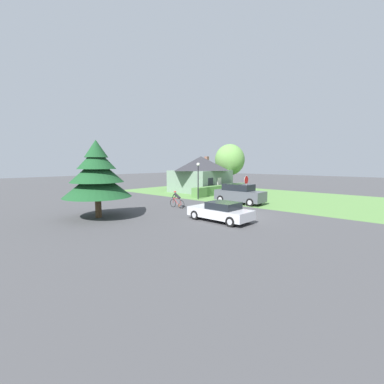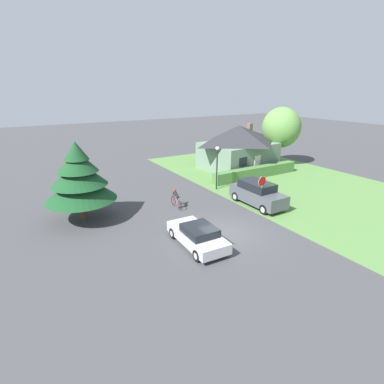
# 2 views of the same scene
# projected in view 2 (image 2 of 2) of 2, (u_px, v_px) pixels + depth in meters

# --- Properties ---
(ground_plane) EXTENTS (140.00, 140.00, 0.00)m
(ground_plane) POSITION_uv_depth(u_px,v_px,m) (225.00, 233.00, 19.16)
(ground_plane) COLOR #424244
(grass_verge_right) EXTENTS (16.00, 36.00, 0.01)m
(grass_verge_right) POSITION_uv_depth(u_px,v_px,m) (301.00, 186.00, 28.19)
(grass_verge_right) COLOR #568442
(grass_verge_right) RESTS_ON ground
(cottage_house) EXTENTS (8.74, 7.08, 4.88)m
(cottage_house) POSITION_uv_depth(u_px,v_px,m) (238.00, 146.00, 33.95)
(cottage_house) COLOR slate
(cottage_house) RESTS_ON ground
(hedge_row) EXTENTS (10.36, 0.90, 1.12)m
(hedge_row) POSITION_uv_depth(u_px,v_px,m) (256.00, 172.00, 30.85)
(hedge_row) COLOR #4C7A3D
(hedge_row) RESTS_ON ground
(sedan_left_lane) EXTENTS (2.04, 4.45, 1.33)m
(sedan_left_lane) POSITION_uv_depth(u_px,v_px,m) (198.00, 236.00, 17.43)
(sedan_left_lane) COLOR #BCBCC1
(sedan_left_lane) RESTS_ON ground
(cyclist) EXTENTS (0.44, 1.82, 1.48)m
(cyclist) POSITION_uv_depth(u_px,v_px,m) (176.00, 199.00, 23.05)
(cyclist) COLOR black
(cyclist) RESTS_ON ground
(parked_suv_right) EXTENTS (1.98, 4.78, 1.89)m
(parked_suv_right) POSITION_uv_depth(u_px,v_px,m) (258.00, 194.00, 23.46)
(parked_suv_right) COLOR #4C5156
(parked_suv_right) RESTS_ON ground
(stop_sign) EXTENTS (0.79, 0.08, 2.77)m
(stop_sign) POSITION_uv_depth(u_px,v_px,m) (262.00, 186.00, 21.86)
(stop_sign) COLOR gray
(stop_sign) RESTS_ON ground
(street_lamp) EXTENTS (0.35, 0.35, 4.02)m
(street_lamp) POSITION_uv_depth(u_px,v_px,m) (217.00, 160.00, 26.56)
(street_lamp) COLOR black
(street_lamp) RESTS_ON ground
(conifer_tall_near) EXTENTS (4.76, 4.76, 5.55)m
(conifer_tall_near) POSITION_uv_depth(u_px,v_px,m) (79.00, 178.00, 20.15)
(conifer_tall_near) COLOR #4C3823
(conifer_tall_near) RESTS_ON ground
(deciduous_tree_right) EXTENTS (4.45, 4.45, 6.76)m
(deciduous_tree_right) POSITION_uv_depth(u_px,v_px,m) (281.00, 128.00, 34.92)
(deciduous_tree_right) COLOR #4C3823
(deciduous_tree_right) RESTS_ON ground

